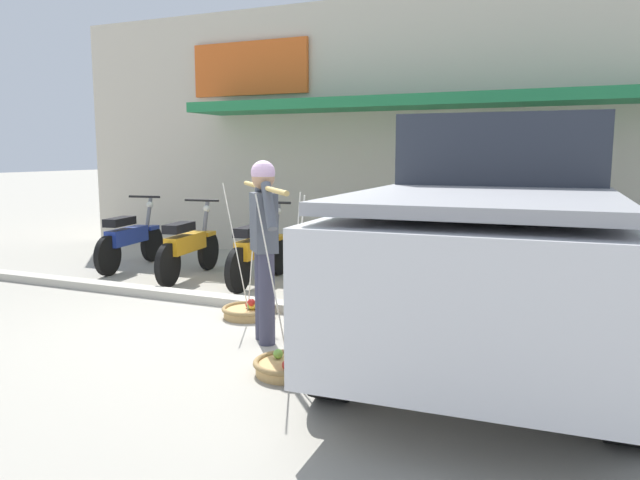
% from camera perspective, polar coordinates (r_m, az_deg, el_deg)
% --- Properties ---
extents(ground_plane, '(90.00, 90.00, 0.00)m').
position_cam_1_polar(ground_plane, '(6.37, -7.66, -7.95)').
color(ground_plane, '#9E998C').
extents(sidewalk_curb, '(20.00, 0.24, 0.10)m').
position_cam_1_polar(sidewalk_curb, '(6.94, -4.64, -6.13)').
color(sidewalk_curb, '#BAB4A5').
rests_on(sidewalk_curb, ground).
extents(fruit_vendor, '(1.20, 1.38, 1.70)m').
position_cam_1_polar(fruit_vendor, '(5.62, -5.28, 0.12)').
color(fruit_vendor, '#38384C').
rests_on(fruit_vendor, ground).
extents(fruit_basket_left_side, '(0.57, 0.57, 1.45)m').
position_cam_1_polar(fruit_basket_left_side, '(6.65, -6.71, -6.53)').
color(fruit_basket_left_side, tan).
rests_on(fruit_basket_left_side, ground).
extents(fruit_basket_right_side, '(0.57, 0.57, 1.45)m').
position_cam_1_polar(fruit_basket_right_side, '(4.99, -3.01, -11.58)').
color(fruit_basket_right_side, tan).
rests_on(fruit_basket_right_side, ground).
extents(motorcycle_nearest_shop, '(0.54, 1.81, 1.09)m').
position_cam_1_polar(motorcycle_nearest_shop, '(9.75, -17.42, 0.08)').
color(motorcycle_nearest_shop, black).
rests_on(motorcycle_nearest_shop, ground).
extents(motorcycle_second_in_row, '(0.54, 1.81, 1.09)m').
position_cam_1_polar(motorcycle_second_in_row, '(8.78, -12.27, -0.59)').
color(motorcycle_second_in_row, black).
rests_on(motorcycle_second_in_row, ground).
extents(motorcycle_third_in_row, '(0.54, 1.82, 1.09)m').
position_cam_1_polar(motorcycle_third_in_row, '(8.25, -5.78, -1.00)').
color(motorcycle_third_in_row, black).
rests_on(motorcycle_third_in_row, ground).
extents(motorcycle_end_of_row, '(0.54, 1.82, 1.09)m').
position_cam_1_polar(motorcycle_end_of_row, '(7.29, 2.95, -2.19)').
color(motorcycle_end_of_row, black).
rests_on(motorcycle_end_of_row, ground).
extents(parked_truck, '(2.32, 4.78, 2.10)m').
position_cam_1_polar(parked_truck, '(5.65, 16.22, 0.42)').
color(parked_truck, silver).
rests_on(parked_truck, ground).
extents(storefront_building, '(13.00, 6.00, 4.20)m').
position_cam_1_polar(storefront_building, '(12.16, 11.99, 9.60)').
color(storefront_building, beige).
rests_on(storefront_building, ground).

